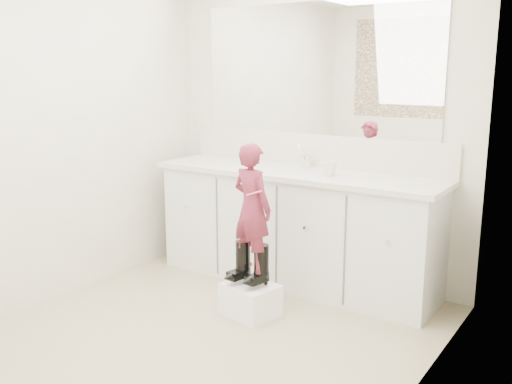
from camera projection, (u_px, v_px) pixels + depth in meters
The scene contains 16 objects.
floor at pixel (194, 341), 3.51m from camera, with size 3.00×3.00×0.00m, color #8C7C5C.
wall_back at pixel (314, 127), 4.47m from camera, with size 2.60×2.60×0.00m, color beige.
wall_left at pixel (47, 134), 3.96m from camera, with size 3.00×3.00×0.00m, color beige.
wall_right at pixel (412, 170), 2.54m from camera, with size 3.00×3.00×0.00m, color beige.
vanity_cabinet at pixel (295, 230), 4.41m from camera, with size 2.20×0.55×0.85m, color silver.
countertop at pixel (295, 173), 4.30m from camera, with size 2.28×0.58×0.04m, color beige.
backsplash at pixel (313, 150), 4.49m from camera, with size 2.28×0.03×0.25m, color beige.
mirror at pixel (315, 69), 4.37m from camera, with size 2.00×0.02×1.00m, color white.
faucet at pixel (306, 161), 4.42m from camera, with size 0.08×0.08×0.10m, color silver.
cup at pixel (330, 168), 4.09m from camera, with size 0.11×0.11×0.11m, color beige.
soap_bottle at pixel (248, 152), 4.58m from camera, with size 0.09×0.09×0.19m, color beige.
step_stool at pixel (250, 300), 3.86m from camera, with size 0.34×0.29×0.22m, color white.
boot_left at pixel (243, 261), 3.87m from camera, with size 0.11×0.19×0.29m, color black, non-canonical shape.
boot_right at pixel (261, 265), 3.78m from camera, with size 0.11×0.19×0.29m, color black, non-canonical shape.
toddler at pixel (252, 208), 3.74m from camera, with size 0.31×0.21×0.86m, color #B03655.
toothbrush at pixel (254, 193), 3.62m from camera, with size 0.01×0.01×0.14m, color #EE5C9B.
Camera 1 is at (2.12, -2.47, 1.64)m, focal length 40.00 mm.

